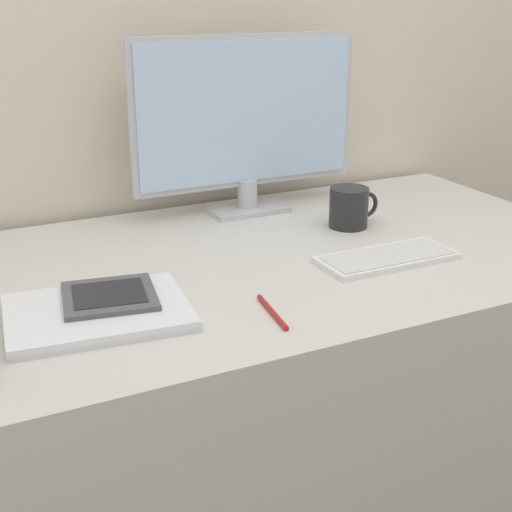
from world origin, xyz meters
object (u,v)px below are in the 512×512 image
(monitor, at_px, (247,120))
(laptop, at_px, (98,313))
(coffee_mug, at_px, (350,207))
(pen, at_px, (272,312))
(keyboard, at_px, (387,258))
(ereader, at_px, (109,296))

(monitor, height_order, laptop, monitor)
(laptop, xyz_separation_m, coffee_mug, (0.64, 0.22, 0.04))
(monitor, relative_size, coffee_mug, 4.59)
(monitor, relative_size, pen, 4.23)
(monitor, xyz_separation_m, coffee_mug, (0.16, -0.21, -0.18))
(monitor, height_order, keyboard, monitor)
(ereader, relative_size, pen, 1.34)
(ereader, bearing_deg, laptop, -136.58)
(ereader, height_order, coffee_mug, coffee_mug)
(monitor, xyz_separation_m, pen, (-0.21, -0.55, -0.22))
(coffee_mug, height_order, pen, coffee_mug)
(coffee_mug, relative_size, pen, 0.92)
(ereader, distance_m, pen, 0.28)
(pen, bearing_deg, laptop, 156.49)
(ereader, xyz_separation_m, pen, (0.24, -0.14, -0.02))
(monitor, distance_m, ereader, 0.64)
(keyboard, bearing_deg, pen, -159.44)
(monitor, height_order, coffee_mug, monitor)
(monitor, distance_m, laptop, 0.68)
(keyboard, relative_size, laptop, 0.89)
(coffee_mug, bearing_deg, ereader, -162.11)
(pen, bearing_deg, coffee_mug, 42.34)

